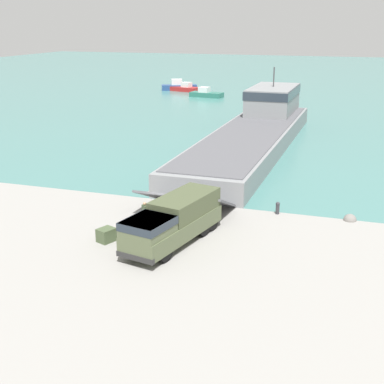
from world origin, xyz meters
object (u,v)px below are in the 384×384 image
military_truck (173,220)px  cargo_crate (106,235)px  moored_boat_a (206,94)px  moored_boat_c (179,86)px  moored_boat_b (185,88)px  landing_craft (257,127)px  soldier_on_ramp (145,213)px  mooring_bollard (278,207)px

military_truck → cargo_crate: size_ratio=8.30×
moored_boat_a → moored_boat_c: (-7.93, 7.71, 0.14)m
cargo_crate → moored_boat_c: bearing=106.1°
moored_boat_b → moored_boat_c: 2.08m
landing_craft → military_truck: 29.68m
soldier_on_ramp → mooring_bollard: (7.95, 5.26, -0.53)m
landing_craft → mooring_bollard: landing_craft is taller
soldier_on_ramp → moored_boat_b: size_ratio=0.30×
landing_craft → soldier_on_ramp: 27.79m
moored_boat_a → landing_craft: bearing=33.0°
moored_boat_b → cargo_crate: bearing=-150.8°
military_truck → mooring_bollard: military_truck is taller
landing_craft → moored_boat_a: bearing=115.8°
cargo_crate → mooring_bollard: bearing=41.6°
moored_boat_c → cargo_crate: moored_boat_c is taller
landing_craft → mooring_bollard: size_ratio=45.89×
soldier_on_ramp → moored_boat_a: bearing=-127.4°
mooring_bollard → cargo_crate: size_ratio=0.88×
landing_craft → moored_boat_c: landing_craft is taller
landing_craft → soldier_on_ramp: (-1.85, -27.72, -0.82)m
military_truck → moored_boat_a: military_truck is taller
moored_boat_c → cargo_crate: bearing=-7.1°
moored_boat_b → cargo_crate: size_ratio=5.81×
mooring_bollard → moored_boat_b: bearing=114.3°
landing_craft → mooring_bollard: bearing=-74.3°
military_truck → moored_boat_a: bearing=-152.6°
moored_boat_c → moored_boat_a: bearing=22.6°
moored_boat_c → soldier_on_ramp: bearing=-5.4°
military_truck → moored_boat_c: (-25.06, 71.76, -0.77)m
soldier_on_ramp → moored_boat_c: moored_boat_c is taller
moored_boat_a → soldier_on_ramp: bearing=20.8°
military_truck → moored_boat_c: bearing=-148.3°
moored_boat_c → military_truck: bearing=-3.9°
moored_boat_c → cargo_crate: size_ratio=6.96×
landing_craft → moored_boat_b: (-22.50, 40.91, -1.26)m
military_truck → moored_boat_c: 76.01m
landing_craft → soldier_on_ramp: size_ratio=23.36×
mooring_bollard → moored_boat_a: bearing=111.5°
cargo_crate → soldier_on_ramp: bearing=65.9°
moored_boat_b → moored_boat_c: moored_boat_c is taller
military_truck → moored_boat_b: size_ratio=1.43×
military_truck → mooring_bollard: (5.25, 7.20, -1.00)m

